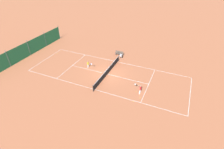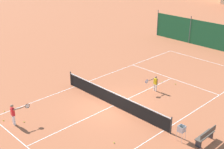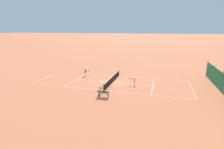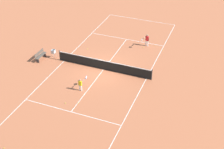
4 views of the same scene
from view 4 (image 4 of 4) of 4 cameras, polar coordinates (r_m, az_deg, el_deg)
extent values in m
plane|color=#B7603D|center=(28.73, -1.55, 0.95)|extent=(600.00, 600.00, 0.00)
cube|color=white|center=(38.64, 5.42, 9.95)|extent=(8.25, 0.05, 0.01)
cube|color=white|center=(27.63, 6.31, -0.75)|extent=(0.05, 23.85, 0.01)
cube|color=white|center=(30.34, -8.71, 2.50)|extent=(0.05, 23.85, 0.01)
cube|color=white|center=(24.16, -7.50, -6.78)|extent=(8.20, 0.05, 0.01)
cube|color=white|center=(33.90, 2.68, 6.46)|extent=(8.20, 0.05, 0.01)
cube|color=white|center=(28.73, -1.55, 0.96)|extent=(0.05, 12.80, 0.01)
cylinder|color=#2D2D2D|center=(27.25, 7.28, -0.04)|extent=(0.08, 0.08, 1.06)
cylinder|color=#2D2D2D|center=(30.28, -9.54, 3.51)|extent=(0.08, 0.08, 1.06)
cube|color=black|center=(28.48, -1.57, 1.72)|extent=(9.10, 0.02, 0.91)
cube|color=white|center=(28.23, -1.58, 2.53)|extent=(9.10, 0.04, 0.06)
cylinder|color=white|center=(32.59, 6.55, 5.67)|extent=(0.11, 0.11, 0.62)
cylinder|color=white|center=(32.66, 6.23, 5.76)|extent=(0.11, 0.11, 0.62)
cube|color=red|center=(32.37, 6.45, 6.57)|extent=(0.32, 0.22, 0.48)
sphere|color=#A37556|center=(32.20, 6.49, 7.14)|extent=(0.19, 0.19, 0.19)
cylinder|color=#A37556|center=(32.30, 6.76, 6.48)|extent=(0.07, 0.07, 0.48)
cylinder|color=#A37556|center=(32.16, 5.98, 6.78)|extent=(0.15, 0.48, 0.07)
cylinder|color=black|center=(31.87, 5.70, 6.54)|extent=(0.06, 0.22, 0.03)
torus|color=black|center=(31.67, 5.50, 6.36)|extent=(0.07, 0.28, 0.28)
cylinder|color=silver|center=(31.67, 5.50, 6.36)|extent=(0.04, 0.25, 0.25)
cylinder|color=white|center=(26.07, -5.94, -2.41)|extent=(0.10, 0.10, 0.54)
cylinder|color=white|center=(25.99, -5.61, -2.50)|extent=(0.10, 0.10, 0.54)
cube|color=yellow|center=(25.75, -5.84, -1.59)|extent=(0.27, 0.16, 0.42)
sphere|color=#A37556|center=(25.57, -5.88, -1.01)|extent=(0.17, 0.17, 0.17)
cylinder|color=#A37556|center=(25.82, -6.16, -1.50)|extent=(0.06, 0.06, 0.42)
cylinder|color=#A37556|center=(25.73, -5.31, -1.14)|extent=(0.08, 0.42, 0.06)
cylinder|color=black|center=(25.94, -4.98, -0.79)|extent=(0.04, 0.19, 0.03)
torus|color=#1E4CB2|center=(26.11, -4.73, -0.52)|extent=(0.04, 0.28, 0.28)
cylinder|color=silver|center=(26.11, -4.73, -0.52)|extent=(0.02, 0.25, 0.25)
sphere|color=#CCE033|center=(32.04, -4.48, 4.70)|extent=(0.07, 0.07, 0.07)
sphere|color=#CCE033|center=(32.35, 5.76, 4.94)|extent=(0.07, 0.07, 0.07)
sphere|color=#CCE033|center=(24.85, -6.15, -5.21)|extent=(0.07, 0.07, 0.07)
sphere|color=#CCE033|center=(22.46, -19.16, -12.58)|extent=(0.07, 0.07, 0.07)
sphere|color=#CCE033|center=(24.98, -8.54, -5.19)|extent=(0.07, 0.07, 0.07)
sphere|color=#CCE033|center=(32.17, 9.34, 4.45)|extent=(0.07, 0.07, 0.07)
sphere|color=#CCE033|center=(32.83, 7.85, 5.24)|extent=(0.07, 0.07, 0.07)
cylinder|color=#B7B7BC|center=(30.89, -10.17, 3.55)|extent=(0.02, 0.02, 0.55)
cylinder|color=#B7B7BC|center=(31.05, -10.71, 3.66)|extent=(0.02, 0.02, 0.55)
cylinder|color=#B7B7BC|center=(30.65, -10.48, 3.25)|extent=(0.02, 0.02, 0.55)
cylinder|color=#B7B7BC|center=(30.81, -11.03, 3.36)|extent=(0.02, 0.02, 0.55)
cube|color=#B7B7BC|center=(30.71, -10.65, 3.91)|extent=(0.34, 0.34, 0.02)
cube|color=#B7B7BC|center=(30.75, -10.52, 4.32)|extent=(0.34, 0.02, 0.34)
cube|color=#B7B7BC|center=(30.51, -10.84, 4.02)|extent=(0.34, 0.02, 0.34)
cube|color=#B7B7BC|center=(30.55, -10.41, 4.12)|extent=(0.02, 0.34, 0.34)
cube|color=#B7B7BC|center=(30.71, -10.95, 4.23)|extent=(0.02, 0.34, 0.34)
sphere|color=#CCE033|center=(30.65, -10.77, 3.92)|extent=(0.07, 0.07, 0.07)
sphere|color=#CCE033|center=(30.59, -10.63, 3.87)|extent=(0.07, 0.07, 0.07)
sphere|color=#CCE033|center=(30.66, -10.94, 3.91)|extent=(0.07, 0.07, 0.07)
sphere|color=#CCE033|center=(30.66, -10.74, 3.93)|extent=(0.07, 0.07, 0.07)
sphere|color=#CCE033|center=(30.63, -10.45, 3.94)|extent=(0.07, 0.07, 0.07)
sphere|color=#CCE033|center=(30.83, -10.73, 4.11)|extent=(0.07, 0.07, 0.07)
sphere|color=#CCE033|center=(30.65, -10.67, 4.05)|extent=(0.07, 0.07, 0.07)
sphere|color=#CCE033|center=(30.62, -10.87, 3.99)|extent=(0.07, 0.07, 0.07)
sphere|color=#CCE033|center=(30.66, -10.76, 4.05)|extent=(0.07, 0.07, 0.07)
sphere|color=#CCE033|center=(30.59, -10.50, 4.01)|extent=(0.07, 0.07, 0.07)
cube|color=#51473D|center=(30.75, -12.91, 3.40)|extent=(0.36, 1.50, 0.05)
cube|color=#51473D|center=(30.71, -13.22, 3.87)|extent=(0.04, 1.50, 0.28)
cube|color=#333338|center=(31.28, -12.28, 3.58)|extent=(0.32, 0.06, 0.44)
cube|color=#333338|center=(30.45, -13.46, 2.50)|extent=(0.32, 0.06, 0.44)
camera|label=1|loc=(33.30, 44.72, 24.29)|focal=28.00mm
camera|label=2|loc=(41.75, -12.35, 25.31)|focal=50.00mm
camera|label=3|loc=(39.20, -46.34, 13.23)|focal=28.00mm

